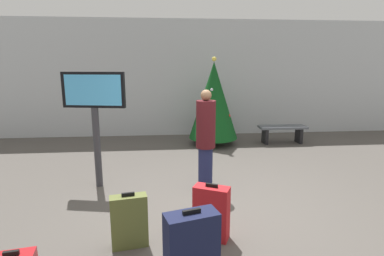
{
  "coord_description": "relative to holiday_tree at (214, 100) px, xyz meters",
  "views": [
    {
      "loc": [
        -0.77,
        -4.22,
        2.13
      ],
      "look_at": [
        -0.24,
        1.59,
        0.9
      ],
      "focal_mm": 28.42,
      "sensor_mm": 36.0,
      "label": 1
    }
  ],
  "objects": [
    {
      "name": "ground_plane",
      "position": [
        -0.52,
        -3.67,
        -1.19
      ],
      "size": [
        16.0,
        16.0,
        0.0
      ],
      "primitive_type": "plane",
      "color": "#514C47"
    },
    {
      "name": "back_wall",
      "position": [
        -0.52,
        1.31,
        0.51
      ],
      "size": [
        16.0,
        0.2,
        3.41
      ],
      "primitive_type": "cube",
      "color": "#B7BCC1",
      "rests_on": "ground_plane"
    },
    {
      "name": "holiday_tree",
      "position": [
        0.0,
        0.0,
        0.0
      ],
      "size": [
        1.29,
        1.29,
        2.32
      ],
      "color": "#4C3319",
      "rests_on": "ground_plane"
    },
    {
      "name": "flight_info_kiosk",
      "position": [
        -2.47,
        -2.66,
        0.25
      ],
      "size": [
        1.07,
        0.28,
        2.01
      ],
      "color": "#333338",
      "rests_on": "ground_plane"
    },
    {
      "name": "waiting_bench",
      "position": [
        1.91,
        -0.05,
        -0.84
      ],
      "size": [
        1.28,
        0.44,
        0.48
      ],
      "color": "#4C5159",
      "rests_on": "ground_plane"
    },
    {
      "name": "traveller_0",
      "position": [
        -0.61,
        -2.95,
        -0.28
      ],
      "size": [
        0.33,
        0.33,
        1.72
      ],
      "color": "#1E234C",
      "rests_on": "ground_plane"
    },
    {
      "name": "suitcase_0",
      "position": [
        -1.73,
        -4.57,
        -0.87
      ],
      "size": [
        0.45,
        0.23,
        0.68
      ],
      "color": "#59602D",
      "rests_on": "ground_plane"
    },
    {
      "name": "suitcase_1",
      "position": [
        -1.06,
        -5.3,
        -0.81
      ],
      "size": [
        0.55,
        0.37,
        0.81
      ],
      "color": "#141938",
      "rests_on": "ground_plane"
    },
    {
      "name": "suitcase_3",
      "position": [
        -0.74,
        -4.48,
        -0.85
      ],
      "size": [
        0.47,
        0.36,
        0.72
      ],
      "color": "#B2191E",
      "rests_on": "ground_plane"
    }
  ]
}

